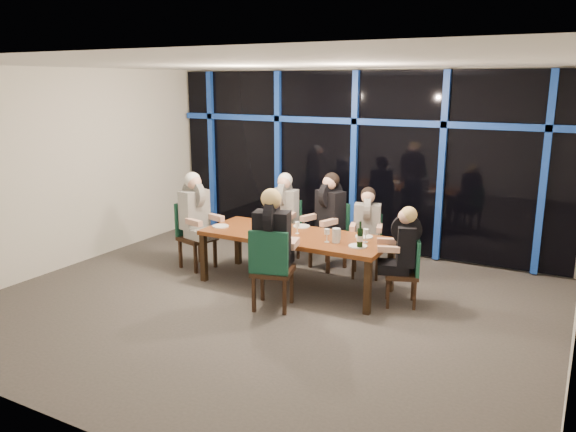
{
  "coord_description": "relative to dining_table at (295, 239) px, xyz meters",
  "views": [
    {
      "loc": [
        3.48,
        -5.77,
        2.8
      ],
      "look_at": [
        0.0,
        0.6,
        1.05
      ],
      "focal_mm": 35.0,
      "sensor_mm": 36.0,
      "label": 1
    }
  ],
  "objects": [
    {
      "name": "diner_near_mid",
      "position": [
        0.12,
        -0.82,
        0.32
      ],
      "size": [
        0.61,
        0.71,
        1.03
      ],
      "rotation": [
        0.0,
        0.0,
        3.41
      ],
      "color": "black",
      "rests_on": "ground"
    },
    {
      "name": "plate_far_mid",
      "position": [
        -0.11,
        0.41,
        0.08
      ],
      "size": [
        0.24,
        0.24,
        0.01
      ],
      "primitive_type": "cylinder",
      "color": "white",
      "rests_on": "dining_table"
    },
    {
      "name": "diner_end_left",
      "position": [
        -1.68,
        -0.01,
        0.28
      ],
      "size": [
        0.68,
        0.57,
        0.98
      ],
      "rotation": [
        0.0,
        0.0,
        1.32
      ],
      "color": "black",
      "rests_on": "ground"
    },
    {
      "name": "diner_far_right",
      "position": [
        0.72,
        0.85,
        0.18
      ],
      "size": [
        0.53,
        0.61,
        0.88
      ],
      "rotation": [
        0.0,
        0.0,
        0.29
      ],
      "color": "black",
      "rests_on": "ground"
    },
    {
      "name": "chair_end_left",
      "position": [
        -1.77,
        0.01,
        -0.12
      ],
      "size": [
        0.57,
        0.57,
        1.01
      ],
      "rotation": [
        0.0,
        0.0,
        1.32
      ],
      "color": "black",
      "rests_on": "ground"
    },
    {
      "name": "dining_table",
      "position": [
        0.0,
        0.0,
        0.0
      ],
      "size": [
        2.6,
        1.0,
        0.75
      ],
      "color": "brown",
      "rests_on": "ground"
    },
    {
      "name": "wine_glass_d",
      "position": [
        -0.66,
        0.1,
        0.19
      ],
      "size": [
        0.07,
        0.07,
        0.17
      ],
      "color": "silver",
      "rests_on": "dining_table"
    },
    {
      "name": "plate_near_mid",
      "position": [
        -0.03,
        -0.27,
        0.08
      ],
      "size": [
        0.24,
        0.24,
        0.01
      ],
      "primitive_type": "cylinder",
      "color": "white",
      "rests_on": "dining_table"
    },
    {
      "name": "diner_end_right",
      "position": [
        1.51,
        0.06,
        0.16
      ],
      "size": [
        0.6,
        0.54,
        0.86
      ],
      "rotation": [
        0.0,
        0.0,
        5.07
      ],
      "color": "black",
      "rests_on": "ground"
    },
    {
      "name": "plate_far_left",
      "position": [
        -0.63,
        0.37,
        0.08
      ],
      "size": [
        0.24,
        0.24,
        0.01
      ],
      "primitive_type": "cylinder",
      "color": "white",
      "rests_on": "dining_table"
    },
    {
      "name": "window_wall",
      "position": [
        0.01,
        2.13,
        0.87
      ],
      "size": [
        6.86,
        0.43,
        2.94
      ],
      "color": "black",
      "rests_on": "ground"
    },
    {
      "name": "wine_glass_c",
      "position": [
        0.55,
        -0.14,
        0.2
      ],
      "size": [
        0.07,
        0.07,
        0.18
      ],
      "color": "silver",
      "rests_on": "dining_table"
    },
    {
      "name": "chair_far_right",
      "position": [
        0.7,
        0.93,
        -0.18
      ],
      "size": [
        0.52,
        0.52,
        0.9
      ],
      "rotation": [
        0.0,
        0.0,
        0.29
      ],
      "color": "black",
      "rests_on": "ground"
    },
    {
      "name": "wine_glass_a",
      "position": [
        -0.26,
        -0.01,
        0.21
      ],
      "size": [
        0.07,
        0.07,
        0.19
      ],
      "color": "silver",
      "rests_on": "dining_table"
    },
    {
      "name": "chair_far_mid",
      "position": [
        0.1,
        1.02,
        -0.12
      ],
      "size": [
        0.59,
        0.59,
        1.0
      ],
      "rotation": [
        0.0,
        0.0,
        -0.32
      ],
      "color": "black",
      "rests_on": "ground"
    },
    {
      "name": "tea_light",
      "position": [
        -0.12,
        -0.31,
        0.08
      ],
      "size": [
        0.05,
        0.05,
        0.03
      ],
      "primitive_type": "cylinder",
      "color": "#FFAD4C",
      "rests_on": "dining_table"
    },
    {
      "name": "water_pitcher",
      "position": [
        0.66,
        -0.1,
        0.16
      ],
      "size": [
        0.12,
        0.1,
        0.19
      ],
      "rotation": [
        0.0,
        0.0,
        0.4
      ],
      "color": "silver",
      "rests_on": "dining_table"
    },
    {
      "name": "wine_glass_e",
      "position": [
        1.0,
        0.09,
        0.2
      ],
      "size": [
        0.07,
        0.07,
        0.18
      ],
      "color": "white",
      "rests_on": "dining_table"
    },
    {
      "name": "chair_near_mid",
      "position": [
        0.15,
        -0.9,
        -0.09
      ],
      "size": [
        0.6,
        0.6,
        1.05
      ],
      "rotation": [
        0.0,
        0.0,
        3.41
      ],
      "color": "black",
      "rests_on": "ground"
    },
    {
      "name": "plate_far_right",
      "position": [
        0.89,
        0.31,
        0.08
      ],
      "size": [
        0.24,
        0.24,
        0.01
      ],
      "primitive_type": "cylinder",
      "color": "white",
      "rests_on": "dining_table"
    },
    {
      "name": "chair_end_right",
      "position": [
        1.58,
        0.08,
        -0.19
      ],
      "size": [
        0.53,
        0.53,
        0.88
      ],
      "rotation": [
        0.0,
        0.0,
        5.07
      ],
      "color": "black",
      "rests_on": "ground"
    },
    {
      "name": "wine_glass_b",
      "position": [
        0.01,
        0.05,
        0.19
      ],
      "size": [
        0.06,
        0.06,
        0.17
      ],
      "color": "white",
      "rests_on": "dining_table"
    },
    {
      "name": "room",
      "position": [
        0.0,
        -0.8,
        1.34
      ],
      "size": [
        7.04,
        7.0,
        3.02
      ],
      "color": "#4F4A46",
      "rests_on": "ground"
    },
    {
      "name": "chair_far_left",
      "position": [
        -0.7,
        1.01,
        -0.15
      ],
      "size": [
        0.49,
        0.49,
        0.96
      ],
      "rotation": [
        0.0,
        0.0,
        0.11
      ],
      "color": "black",
      "rests_on": "ground"
    },
    {
      "name": "diner_far_left",
      "position": [
        -0.69,
        0.93,
        0.24
      ],
      "size": [
        0.5,
        0.62,
        0.94
      ],
      "rotation": [
        0.0,
        0.0,
        0.11
      ],
      "color": "black",
      "rests_on": "ground"
    },
    {
      "name": "wine_bottle",
      "position": [
        1.02,
        -0.18,
        0.2
      ],
      "size": [
        0.08,
        0.08,
        0.34
      ],
      "rotation": [
        0.0,
        0.0,
        -0.12
      ],
      "color": "black",
      "rests_on": "dining_table"
    },
    {
      "name": "diner_far_mid",
      "position": [
        0.07,
        0.94,
        0.28
      ],
      "size": [
        0.6,
        0.68,
        0.98
      ],
      "rotation": [
        0.0,
        0.0,
        -0.32
      ],
      "color": "black",
      "rests_on": "ground"
    },
    {
      "name": "plate_end_left",
      "position": [
        -1.14,
        -0.15,
        0.08
      ],
      "size": [
        0.24,
        0.24,
        0.01
      ],
      "primitive_type": "cylinder",
      "color": "white",
      "rests_on": "dining_table"
    },
    {
      "name": "plate_end_right",
      "position": [
        0.98,
        -0.14,
        0.08
      ],
      "size": [
        0.24,
        0.24,
        0.01
      ],
      "primitive_type": "cylinder",
      "color": "white",
      "rests_on": "dining_table"
    }
  ]
}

